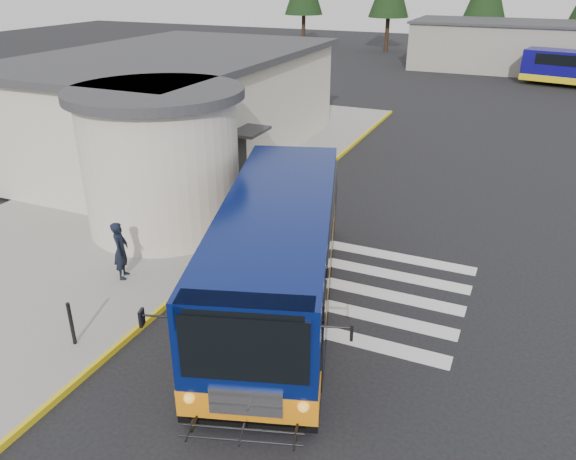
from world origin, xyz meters
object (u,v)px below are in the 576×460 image
at_px(transit_bus, 277,258).
at_px(bollard, 71,324).
at_px(pedestrian_a, 121,250).
at_px(pedestrian_b, 131,219).

distance_m(transit_bus, bollard, 5.34).
bearing_deg(pedestrian_a, pedestrian_b, 7.52).
bearing_deg(pedestrian_b, bollard, 1.04).
xyz_separation_m(pedestrian_a, bollard, (0.99, -3.12, -0.31)).
relative_size(pedestrian_a, pedestrian_b, 1.16).
xyz_separation_m(transit_bus, bollard, (-3.69, -3.79, -0.73)).
bearing_deg(pedestrian_b, pedestrian_a, 9.11).
bearing_deg(transit_bus, pedestrian_a, 170.64).
bearing_deg(bollard, pedestrian_b, 113.94).
bearing_deg(bollard, pedestrian_a, 107.65).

